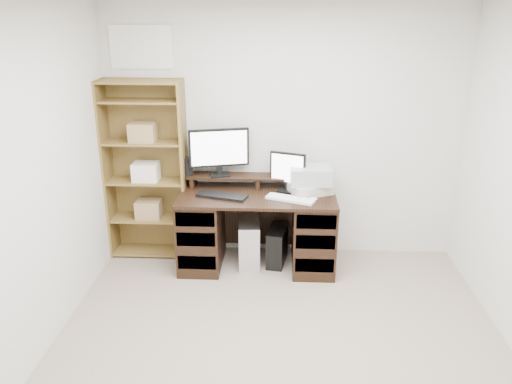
# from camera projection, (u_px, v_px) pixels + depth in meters

# --- Properties ---
(room) EXTENTS (3.54, 4.04, 2.54)m
(room) POSITION_uv_depth(u_px,v_px,m) (282.00, 211.00, 3.05)
(room) COLOR gray
(room) RESTS_ON ground
(desk) EXTENTS (1.50, 0.70, 0.75)m
(desk) POSITION_uv_depth(u_px,v_px,m) (257.00, 229.00, 4.90)
(desk) COLOR black
(desk) RESTS_ON ground
(riser_shelf) EXTENTS (1.40, 0.22, 0.12)m
(riser_shelf) POSITION_uv_depth(u_px,v_px,m) (258.00, 178.00, 4.93)
(riser_shelf) COLOR black
(riser_shelf) RESTS_ON desk
(monitor_wide) EXTENTS (0.58, 0.21, 0.47)m
(monitor_wide) POSITION_uv_depth(u_px,v_px,m) (219.00, 150.00, 4.85)
(monitor_wide) COLOR black
(monitor_wide) RESTS_ON riser_shelf
(monitor_small) EXTENTS (0.34, 0.18, 0.39)m
(monitor_small) POSITION_uv_depth(u_px,v_px,m) (288.00, 170.00, 4.79)
(monitor_small) COLOR black
(monitor_small) RESTS_ON desk
(speaker) EXTENTS (0.09, 0.09, 0.18)m
(speaker) POSITION_uv_depth(u_px,v_px,m) (188.00, 167.00, 4.90)
(speaker) COLOR black
(speaker) RESTS_ON riser_shelf
(keyboard_black) EXTENTS (0.50, 0.28, 0.03)m
(keyboard_black) POSITION_uv_depth(u_px,v_px,m) (222.00, 196.00, 4.69)
(keyboard_black) COLOR black
(keyboard_black) RESTS_ON desk
(keyboard_white) EXTENTS (0.47, 0.29, 0.02)m
(keyboard_white) POSITION_uv_depth(u_px,v_px,m) (290.00, 199.00, 4.62)
(keyboard_white) COLOR white
(keyboard_white) RESTS_ON desk
(mouse) EXTENTS (0.09, 0.06, 0.03)m
(mouse) POSITION_uv_depth(u_px,v_px,m) (313.00, 199.00, 4.60)
(mouse) COLOR white
(mouse) RESTS_ON desk
(printer) EXTENTS (0.47, 0.42, 0.10)m
(printer) POSITION_uv_depth(u_px,v_px,m) (310.00, 188.00, 4.79)
(printer) COLOR #B8AFA1
(printer) RESTS_ON desk
(basket) EXTENTS (0.40, 0.29, 0.16)m
(basket) POSITION_uv_depth(u_px,v_px,m) (311.00, 175.00, 4.75)
(basket) COLOR #A5ACB0
(basket) RESTS_ON printer
(tower_silver) EXTENTS (0.24, 0.47, 0.46)m
(tower_silver) POSITION_uv_depth(u_px,v_px,m) (249.00, 241.00, 4.99)
(tower_silver) COLOR silver
(tower_silver) RESTS_ON ground
(tower_black) EXTENTS (0.22, 0.39, 0.37)m
(tower_black) POSITION_uv_depth(u_px,v_px,m) (277.00, 246.00, 4.99)
(tower_black) COLOR black
(tower_black) RESTS_ON ground
(bookshelf) EXTENTS (0.80, 0.30, 1.80)m
(bookshelf) POSITION_uv_depth(u_px,v_px,m) (147.00, 169.00, 4.97)
(bookshelf) COLOR olive
(bookshelf) RESTS_ON ground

